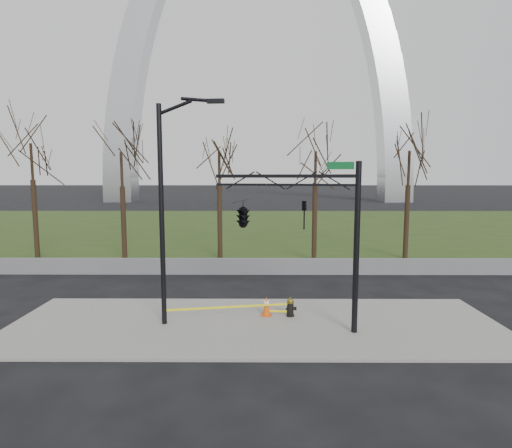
{
  "coord_description": "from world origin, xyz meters",
  "views": [
    {
      "loc": [
        0.1,
        -14.53,
        5.48
      ],
      "look_at": [
        0.01,
        2.0,
        3.56
      ],
      "focal_mm": 28.6,
      "sensor_mm": 36.0,
      "label": 1
    }
  ],
  "objects_px": {
    "fire_hydrant": "(291,307)",
    "traffic_cone": "(266,306)",
    "traffic_signal_mast": "(264,214)",
    "street_light": "(167,199)"
  },
  "relations": [
    {
      "from": "fire_hydrant",
      "to": "traffic_cone",
      "type": "relative_size",
      "value": 1.01
    },
    {
      "from": "fire_hydrant",
      "to": "street_light",
      "type": "relative_size",
      "value": 0.09
    },
    {
      "from": "street_light",
      "to": "traffic_signal_mast",
      "type": "relative_size",
      "value": 1.37
    },
    {
      "from": "traffic_signal_mast",
      "to": "traffic_cone",
      "type": "bearing_deg",
      "value": 95.9
    },
    {
      "from": "fire_hydrant",
      "to": "traffic_signal_mast",
      "type": "distance_m",
      "value": 3.94
    },
    {
      "from": "street_light",
      "to": "fire_hydrant",
      "type": "bearing_deg",
      "value": 15.04
    },
    {
      "from": "fire_hydrant",
      "to": "traffic_cone",
      "type": "distance_m",
      "value": 0.94
    },
    {
      "from": "traffic_cone",
      "to": "street_light",
      "type": "bearing_deg",
      "value": -165.57
    },
    {
      "from": "fire_hydrant",
      "to": "traffic_cone",
      "type": "bearing_deg",
      "value": -177.91
    },
    {
      "from": "traffic_cone",
      "to": "street_light",
      "type": "relative_size",
      "value": 0.09
    }
  ]
}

